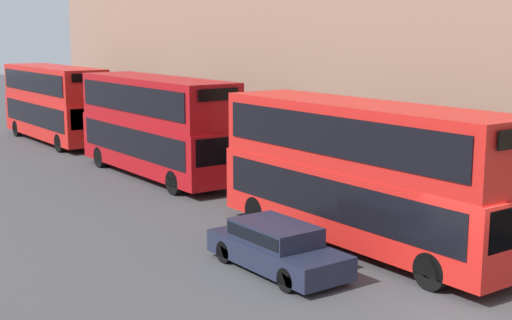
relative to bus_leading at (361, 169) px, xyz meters
The scene contains 6 objects.
ground_plane 5.56m from the bus_leading, 108.65° to the right, with size 200.00×200.00×0.00m, color #424244.
bus_leading is the anchor object (origin of this frame).
bus_second_in_queue 13.04m from the bus_leading, 90.00° to the left, with size 2.59×10.44×4.47m.
bus_third_in_queue 25.70m from the bus_leading, 90.00° to the left, with size 2.59×10.53×4.45m.
car_dark_sedan 3.82m from the bus_leading, behind, with size 1.76×4.45×1.33m.
pedestrian 12.20m from the bus_leading, 75.91° to the left, with size 0.36×0.36×1.70m.
Camera 1 is at (-13.21, -10.41, 6.48)m, focal length 50.00 mm.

